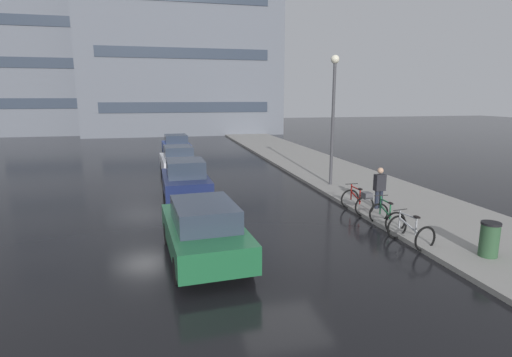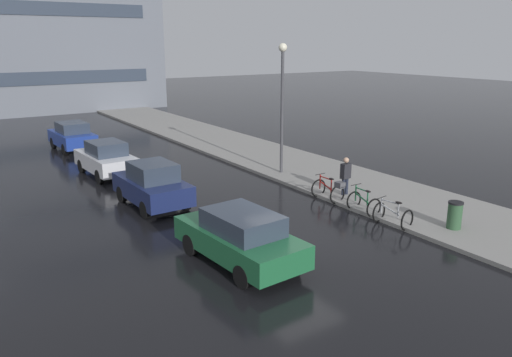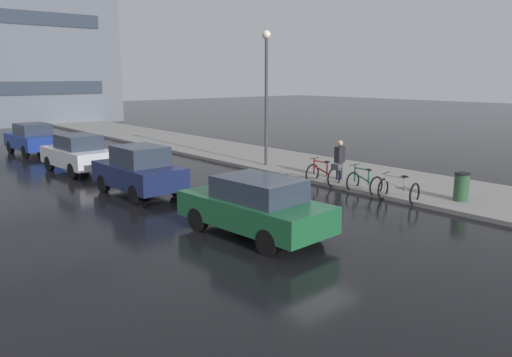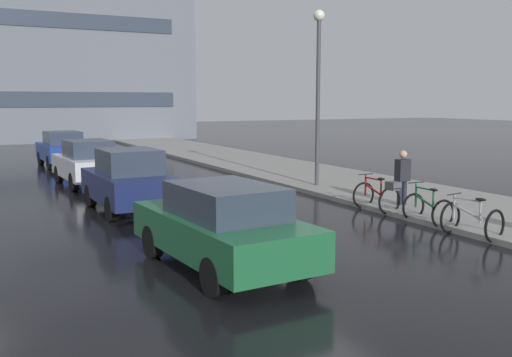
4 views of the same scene
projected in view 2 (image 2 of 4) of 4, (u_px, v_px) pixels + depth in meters
The scene contains 13 objects.
ground_plane at pixel (296, 243), 15.71m from camera, with size 140.00×140.00×0.00m, color black.
sidewalk_kerb at pixel (270, 158), 26.93m from camera, with size 4.80×60.00×0.14m, color gray.
bicycle_nearest at pixel (393, 215), 17.01m from camera, with size 0.91×1.27×0.95m.
bicycle_second at pixel (364, 203), 18.32m from camera, with size 0.74×1.13×1.00m.
bicycle_third at pixel (330, 189), 19.64m from camera, with size 0.78×1.43×1.01m.
car_green at pixel (240, 237), 14.07m from camera, with size 2.13×4.37×1.57m.
car_navy at pixel (152, 185), 18.99m from camera, with size 1.89×3.81×1.73m.
car_white at pixel (106, 159), 23.41m from camera, with size 1.98×4.01×1.65m.
car_blue at pixel (72, 136), 28.96m from camera, with size 1.98×3.84×1.64m.
pedestrian at pixel (345, 175), 19.99m from camera, with size 0.41×0.26×1.68m.
streetlamp at pixel (282, 93), 22.65m from camera, with size 0.39×0.39×6.06m.
trash_bin at pixel (454, 217), 16.45m from camera, with size 0.49×0.49×1.06m.
building_facade_main at pixel (26, 11), 44.23m from camera, with size 21.86×9.78×17.48m.
Camera 2 is at (-9.11, -11.50, 6.12)m, focal length 35.00 mm.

